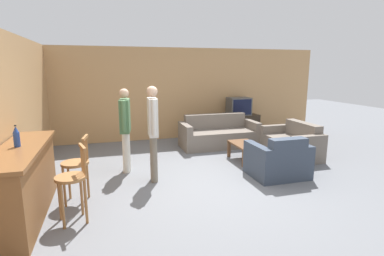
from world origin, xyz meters
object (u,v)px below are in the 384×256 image
(bar_chair_near, at_px, (72,182))
(tv, at_px, (239,106))
(tv_unit, at_px, (238,126))
(coffee_table, at_px, (245,146))
(book_on_table, at_px, (250,145))
(couch_far, at_px, (218,135))
(person_by_counter, at_px, (153,128))
(bar_chair_mid, at_px, (76,167))
(armchair_near, at_px, (278,161))
(bottle, at_px, (16,137))
(person_by_window, at_px, (125,126))
(loveseat_right, at_px, (292,144))

(bar_chair_near, height_order, tv, tv)
(tv_unit, bearing_deg, bar_chair_near, -136.38)
(coffee_table, distance_m, book_on_table, 0.18)
(couch_far, relative_size, coffee_table, 2.33)
(book_on_table, distance_m, person_by_counter, 2.29)
(bar_chair_mid, xyz_separation_m, armchair_near, (3.56, 0.12, -0.25))
(bottle, bearing_deg, tv, 37.02)
(bottle, bearing_deg, couch_far, 35.41)
(armchair_near, height_order, coffee_table, armchair_near)
(coffee_table, bearing_deg, armchair_near, -81.38)
(tv_unit, bearing_deg, bottle, -142.96)
(book_on_table, bearing_deg, tv_unit, 70.46)
(armchair_near, bearing_deg, bottle, -174.64)
(bar_chair_mid, bearing_deg, tv, 38.93)
(bar_chair_mid, distance_m, person_by_counter, 1.45)
(armchair_near, relative_size, tv, 1.58)
(bar_chair_mid, distance_m, couch_far, 4.17)
(couch_far, bearing_deg, armchair_near, -83.80)
(person_by_window, bearing_deg, bar_chair_near, -114.21)
(bar_chair_near, distance_m, bottle, 0.96)
(book_on_table, bearing_deg, armchair_near, -81.46)
(bar_chair_mid, distance_m, tv_unit, 5.52)
(couch_far, xyz_separation_m, person_by_window, (-2.47, -1.32, 0.63))
(coffee_table, xyz_separation_m, bottle, (-4.08, -1.46, 0.81))
(tv, height_order, bottle, bottle)
(loveseat_right, height_order, person_by_window, person_by_window)
(book_on_table, height_order, person_by_counter, person_by_counter)
(bar_chair_mid, relative_size, coffee_table, 1.20)
(tv_unit, bearing_deg, person_by_window, -147.01)
(book_on_table, bearing_deg, person_by_window, 175.69)
(bar_chair_near, bearing_deg, tv_unit, 43.62)
(loveseat_right, relative_size, book_on_table, 6.20)
(bar_chair_near, height_order, person_by_counter, person_by_counter)
(bar_chair_near, height_order, couch_far, bar_chair_near)
(armchair_near, bearing_deg, loveseat_right, 45.74)
(armchair_near, bearing_deg, coffee_table, 98.62)
(person_by_counter, bearing_deg, couch_far, 44.41)
(loveseat_right, height_order, coffee_table, loveseat_right)
(couch_far, bearing_deg, tv, 42.79)
(armchair_near, height_order, book_on_table, armchair_near)
(armchair_near, distance_m, book_on_table, 0.92)
(coffee_table, distance_m, person_by_counter, 2.32)
(loveseat_right, height_order, tv_unit, loveseat_right)
(bar_chair_mid, bearing_deg, person_by_window, 55.86)
(bar_chair_near, bearing_deg, tv, 43.60)
(bar_chair_mid, relative_size, bottle, 3.52)
(tv, bearing_deg, coffee_table, -111.36)
(couch_far, height_order, person_by_window, person_by_window)
(bar_chair_mid, distance_m, person_by_window, 1.52)
(bar_chair_mid, relative_size, person_by_window, 0.63)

